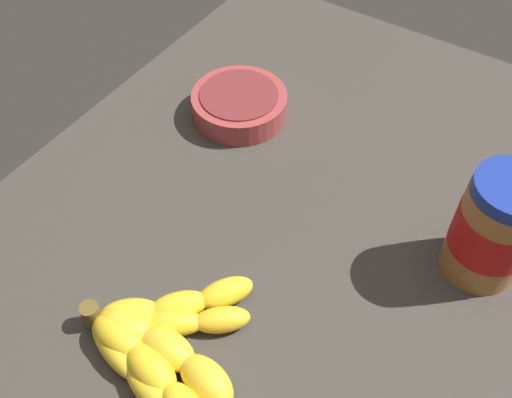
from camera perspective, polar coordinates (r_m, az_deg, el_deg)
The scene contains 4 objects.
ground_plane at distance 70.79cm, azimuth 0.94°, elevation -4.41°, with size 98.25×66.78×3.50cm, color #38332D.
banana_bunch at distance 60.53cm, azimuth -9.07°, elevation -14.60°, with size 19.13×22.75×3.75cm.
peanut_butter_jar at distance 66.35cm, azimuth 22.40°, elevation -2.70°, with size 8.53×8.53×13.85cm.
small_bowl at distance 82.77cm, azimuth -1.65°, elevation 9.33°, with size 13.47×13.47×3.77cm.
Camera 1 is at (35.28, 21.47, 55.75)cm, focal length 40.66 mm.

